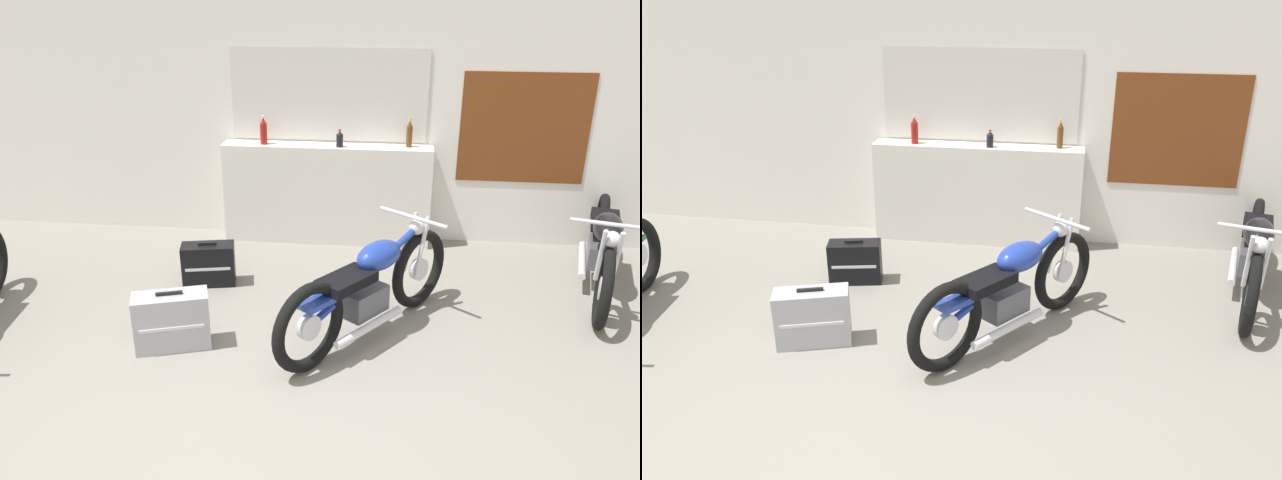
{
  "view_description": "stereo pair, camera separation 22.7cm",
  "coord_description": "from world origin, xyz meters",
  "views": [
    {
      "loc": [
        0.82,
        -2.61,
        2.58
      ],
      "look_at": [
        0.31,
        1.82,
        0.7
      ],
      "focal_mm": 35.0,
      "sensor_mm": 36.0,
      "label": 1
    },
    {
      "loc": [
        1.05,
        -2.58,
        2.58
      ],
      "look_at": [
        0.31,
        1.82,
        0.7
      ],
      "focal_mm": 35.0,
      "sensor_mm": 36.0,
      "label": 2
    }
  ],
  "objects": [
    {
      "name": "bottle_leftmost",
      "position": [
        -0.46,
        3.47,
        1.16
      ],
      "size": [
        0.07,
        0.07,
        0.29
      ],
      "color": "maroon",
      "rests_on": "sill_counter"
    },
    {
      "name": "motorcycle_black",
      "position": [
        2.71,
        2.66,
        0.41
      ],
      "size": [
        0.77,
        2.03,
        0.84
      ],
      "color": "black",
      "rests_on": "ground_plane"
    },
    {
      "name": "bottle_center",
      "position": [
        1.0,
        3.52,
        1.16
      ],
      "size": [
        0.06,
        0.06,
        0.29
      ],
      "color": "#5B3814",
      "rests_on": "sill_counter"
    },
    {
      "name": "hard_case_black",
      "position": [
        -0.77,
        2.34,
        0.19
      ],
      "size": [
        0.5,
        0.31,
        0.41
      ],
      "color": "black",
      "rests_on": "ground_plane"
    },
    {
      "name": "sill_counter",
      "position": [
        0.18,
        3.49,
        0.52
      ],
      "size": [
        2.12,
        0.28,
        1.03
      ],
      "color": "silver",
      "rests_on": "ground_plane"
    },
    {
      "name": "bottle_left_center",
      "position": [
        0.31,
        3.44,
        1.11
      ],
      "size": [
        0.07,
        0.07,
        0.17
      ],
      "color": "black",
      "rests_on": "sill_counter"
    },
    {
      "name": "hard_case_silver",
      "position": [
        -0.74,
        1.28,
        0.22
      ],
      "size": [
        0.6,
        0.39,
        0.46
      ],
      "color": "#9E9EA3",
      "rests_on": "ground_plane"
    },
    {
      "name": "motorcycle_blue",
      "position": [
        0.71,
        1.63,
        0.41
      ],
      "size": [
        1.27,
        1.63,
        0.85
      ],
      "color": "black",
      "rests_on": "ground_plane"
    },
    {
      "name": "wall_back",
      "position": [
        0.02,
        3.67,
        1.4
      ],
      "size": [
        10.0,
        0.07,
        2.8
      ],
      "color": "silver",
      "rests_on": "ground_plane"
    },
    {
      "name": "ground_plane",
      "position": [
        0.0,
        0.0,
        0.0
      ],
      "size": [
        24.0,
        24.0,
        0.0
      ],
      "primitive_type": "plane",
      "color": "gray"
    }
  ]
}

